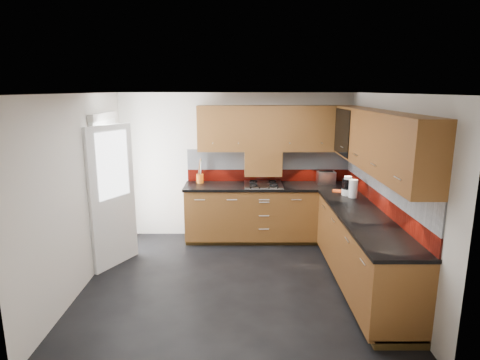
{
  "coord_description": "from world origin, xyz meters",
  "views": [
    {
      "loc": [
        0.07,
        -4.78,
        2.45
      ],
      "look_at": [
        0.07,
        0.65,
        1.22
      ],
      "focal_mm": 30.0,
      "sensor_mm": 36.0,
      "label": 1
    }
  ],
  "objects_px": {
    "gas_hob": "(263,185)",
    "utensil_pot": "(200,177)",
    "toaster": "(326,178)",
    "food_processor": "(348,187)"
  },
  "relations": [
    {
      "from": "gas_hob",
      "to": "utensil_pot",
      "type": "bearing_deg",
      "value": 169.25
    },
    {
      "from": "food_processor",
      "to": "toaster",
      "type": "bearing_deg",
      "value": 102.71
    },
    {
      "from": "toaster",
      "to": "gas_hob",
      "type": "bearing_deg",
      "value": -173.08
    },
    {
      "from": "gas_hob",
      "to": "utensil_pot",
      "type": "xyz_separation_m",
      "value": [
        -1.04,
        0.2,
        0.08
      ]
    },
    {
      "from": "gas_hob",
      "to": "toaster",
      "type": "bearing_deg",
      "value": 6.92
    },
    {
      "from": "gas_hob",
      "to": "food_processor",
      "type": "height_order",
      "value": "food_processor"
    },
    {
      "from": "utensil_pot",
      "to": "food_processor",
      "type": "height_order",
      "value": "utensil_pot"
    },
    {
      "from": "gas_hob",
      "to": "toaster",
      "type": "xyz_separation_m",
      "value": [
        1.03,
        0.12,
        0.09
      ]
    },
    {
      "from": "utensil_pot",
      "to": "food_processor",
      "type": "distance_m",
      "value": 2.36
    },
    {
      "from": "utensil_pot",
      "to": "toaster",
      "type": "distance_m",
      "value": 2.07
    }
  ]
}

